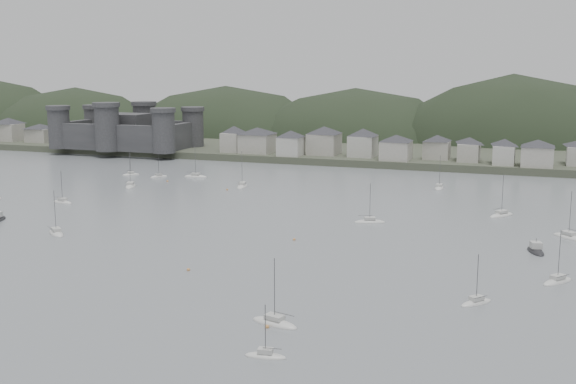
% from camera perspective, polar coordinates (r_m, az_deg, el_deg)
% --- Properties ---
extents(ground, '(900.00, 900.00, 0.00)m').
position_cam_1_polar(ground, '(131.65, -11.36, -7.95)').
color(ground, slate).
rests_on(ground, ground).
extents(far_shore_land, '(900.00, 250.00, 3.00)m').
position_cam_1_polar(far_shore_land, '(408.74, 10.65, 4.44)').
color(far_shore_land, '#383D2D').
rests_on(far_shore_land, ground).
extents(forested_ridge, '(851.55, 103.94, 102.57)m').
position_cam_1_polar(forested_ridge, '(384.32, 10.67, 2.17)').
color(forested_ridge, black).
rests_on(forested_ridge, ground).
extents(castle, '(66.00, 43.00, 20.00)m').
position_cam_1_polar(castle, '(342.74, -13.01, 4.89)').
color(castle, '#333335').
rests_on(castle, far_shore_land).
extents(waterfront_town, '(451.48, 28.46, 12.92)m').
position_cam_1_polar(waterfront_town, '(291.96, 16.88, 3.41)').
color(waterfront_town, '#9E9C91').
rests_on(waterfront_town, far_shore_land).
extents(moored_fleet, '(235.12, 159.01, 13.52)m').
position_cam_1_polar(moored_fleet, '(185.01, -1.24, -2.46)').
color(moored_fleet, silver).
rests_on(moored_fleet, ground).
extents(motor_launch_near, '(5.23, 8.67, 3.95)m').
position_cam_1_polar(motor_launch_near, '(165.25, 19.52, -4.53)').
color(motor_launch_near, black).
rests_on(motor_launch_near, ground).
extents(mooring_buoys, '(147.25, 122.29, 0.70)m').
position_cam_1_polar(mooring_buoys, '(178.36, -0.27, -2.94)').
color(mooring_buoys, '#C98643').
rests_on(mooring_buoys, ground).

